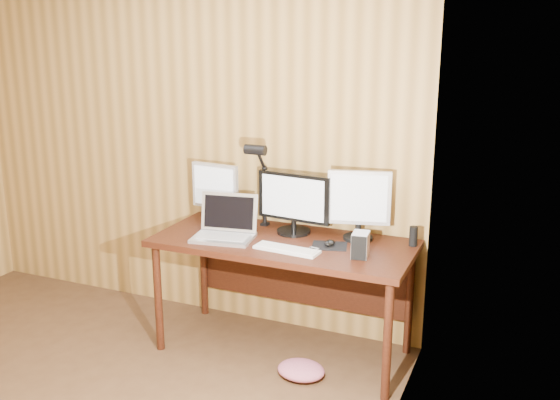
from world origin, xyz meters
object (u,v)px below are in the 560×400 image
Objects in this scene: monitor_right at (359,203)px; monitor_left at (215,191)px; mouse at (330,243)px; desk at (288,255)px; hard_drive at (360,245)px; monitor_center at (294,203)px; desk_lamp at (260,173)px; keyboard at (287,249)px; speaker at (413,236)px; laptop at (226,227)px; phone at (310,251)px.

monitor_left is at bearing 165.89° from monitor_right.
monitor_left is 0.91m from mouse.
hard_drive reaches higher than desk.
desk_lamp is at bearing -175.35° from monitor_center.
monitor_left is at bearing 156.54° from keyboard.
desk is 0.79m from speaker.
hard_drive is 0.85m from desk_lamp.
monitor_right is at bearing 48.98° from mouse.
desk_lamp is at bearing 1.77° from monitor_left.
monitor_center is 0.77m from speaker.
keyboard reaches higher than desk.
monitor_right is 4.23× the size of mouse.
laptop reaches higher than desk.
keyboard is 0.59m from desk_lamp.
monitor_center is at bearing 146.26° from hard_drive.
monitor_center is 1.25× the size of monitor_left.
monitor_center reaches higher than keyboard.
monitor_left is 0.98× the size of laptop.
hard_drive is (0.10, -0.29, -0.16)m from monitor_right.
hard_drive is (0.22, -0.10, 0.05)m from mouse.
mouse is 0.86× the size of phone.
monitor_left reaches higher than speaker.
monitor_left is 3.34× the size of phone.
monitor_left is 0.91× the size of monitor_right.
desk is 3.95× the size of laptop.
keyboard is 2.80× the size of hard_drive.
mouse is 0.65m from desk_lamp.
phone is (0.80, -0.32, -0.20)m from monitor_left.
monitor_right reaches higher than desk.
monitor_left reaches higher than laptop.
phone is (-0.29, -0.04, -0.06)m from hard_drive.
monitor_right reaches higher than monitor_center.
speaker reaches higher than keyboard.
desk is at bearing -169.43° from speaker.
monitor_right is 0.66m from desk_lamp.
monitor_left reaches higher than monitor_center.
phone is (-0.19, -0.33, -0.23)m from monitor_right.
laptop is 1.15m from speaker.
phone is (0.58, -0.06, -0.06)m from laptop.
monitor_right is 0.54m from keyboard.
hard_drive reaches higher than speaker.
mouse is 0.86× the size of speaker.
laptop is at bearing -135.49° from desk_lamp.
monitor_right is 3.63× the size of speaker.
mouse is at bearing -11.85° from desk.
phone is 0.66m from desk_lamp.
desk is 0.68m from monitor_left.
laptop is 3.39× the size of speaker.
monitor_center is 0.45m from laptop.
desk_lamp is at bearing 157.73° from phone.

